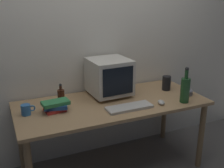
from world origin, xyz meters
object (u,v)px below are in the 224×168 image
Objects in this scene: metal_canister at (166,83)px; keyboard at (129,107)px; crt_monitor at (109,77)px; mug at (26,110)px; computer_mouse at (161,102)px; book_stack at (55,106)px; bottle_short at (61,95)px; bottle_tall at (185,89)px; cd_spindle at (187,93)px.

keyboard is at bearing -154.03° from metal_canister.
mug is (-0.82, -0.14, -0.15)m from crt_monitor.
computer_mouse is 1.20m from mug.
metal_canister is at bearing 3.44° from book_stack.
bottle_tall is at bearing -24.18° from bottle_short.
crt_monitor reaches higher than bottle_short.
bottle_short is 0.22m from book_stack.
cd_spindle is 0.24m from metal_canister.
bottle_short is 0.74× the size of book_stack.
keyboard is 3.50× the size of mug.
keyboard is at bearing 172.73° from bottle_tall.
cd_spindle is at bearing -22.72° from crt_monitor.
cd_spindle is (1.55, -0.16, -0.02)m from mug.
metal_canister reaches higher than mug.
book_stack is at bearing 174.16° from cd_spindle.
bottle_tall reaches higher than cd_spindle.
bottle_tall reaches higher than bottle_short.
metal_canister is at bearing 68.30° from computer_mouse.
cd_spindle is (0.69, 0.08, 0.01)m from keyboard.
bottle_tall is at bearing 8.20° from computer_mouse.
computer_mouse is 0.83× the size of cd_spindle.
mug is (-1.17, 0.27, 0.03)m from computer_mouse.
bottle_tall is at bearing -96.11° from metal_canister.
bottle_tall is (0.58, -0.45, -0.06)m from crt_monitor.
bottle_tall is 2.85× the size of mug.
bottle_tall is at bearing -13.68° from book_stack.
metal_canister is at bearing 25.67° from keyboard.
computer_mouse is at bearing -49.47° from crt_monitor.
book_stack is 1.20m from metal_canister.
computer_mouse is 0.39m from cd_spindle.
crt_monitor is 4.04× the size of computer_mouse.
bottle_short is 1.19× the size of metal_canister.
metal_canister is (-0.11, 0.21, 0.05)m from cd_spindle.
book_stack is (-0.10, -0.19, -0.02)m from bottle_short.
crt_monitor is 1.67× the size of book_stack.
bottle_tall is (0.23, -0.04, 0.11)m from computer_mouse.
computer_mouse is (0.35, -0.41, -0.17)m from crt_monitor.
keyboard is 0.89m from mug.
bottle_tall reaches higher than computer_mouse.
cd_spindle is at bearing -5.84° from book_stack.
book_stack is (-0.58, -0.17, -0.14)m from crt_monitor.
keyboard is at bearing -173.46° from cd_spindle.
metal_canister reaches higher than cd_spindle.
metal_canister is at bearing 1.85° from mug.
bottle_short reaches higher than cd_spindle.
mug is at bearing -178.15° from metal_canister.
bottle_short reaches higher than computer_mouse.
bottle_short is at bearing 176.99° from crt_monitor.
keyboard is 3.50× the size of cd_spindle.
book_stack is 2.01× the size of cd_spindle.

